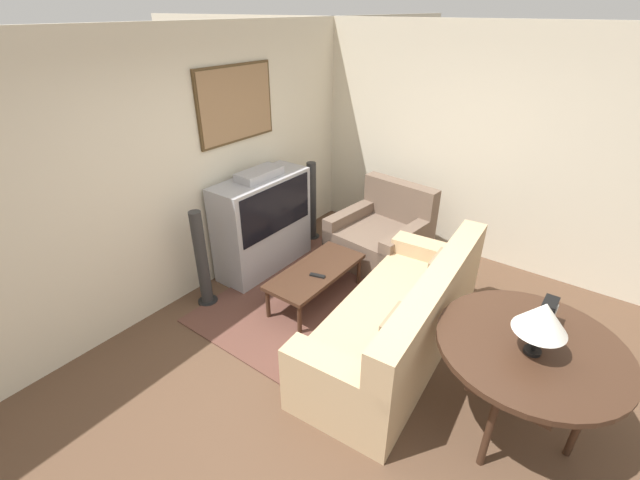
{
  "coord_description": "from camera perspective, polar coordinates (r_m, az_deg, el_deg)",
  "views": [
    {
      "loc": [
        -2.38,
        -1.41,
        2.81
      ],
      "look_at": [
        0.63,
        0.84,
        0.75
      ],
      "focal_mm": 24.0,
      "sensor_mm": 36.0,
      "label": 1
    }
  ],
  "objects": [
    {
      "name": "ground_plane",
      "position": [
        3.94,
        4.54,
        -16.86
      ],
      "size": [
        12.0,
        12.0,
        0.0
      ],
      "primitive_type": "plane",
      "color": "brown"
    },
    {
      "name": "wall_back",
      "position": [
        4.51,
        -18.3,
        8.51
      ],
      "size": [
        12.0,
        0.1,
        2.7
      ],
      "color": "beige",
      "rests_on": "ground_plane"
    },
    {
      "name": "wall_right",
      "position": [
        5.4,
        20.72,
        11.25
      ],
      "size": [
        0.06,
        12.0,
        2.7
      ],
      "color": "beige",
      "rests_on": "ground_plane"
    },
    {
      "name": "area_rug",
      "position": [
        4.72,
        -0.4,
        -7.69
      ],
      "size": [
        2.33,
        1.8,
        0.01
      ],
      "color": "brown",
      "rests_on": "ground_plane"
    },
    {
      "name": "tv",
      "position": [
        5.04,
        -7.61,
        2.29
      ],
      "size": [
        1.21,
        0.48,
        1.23
      ],
      "color": "#9E9EA3",
      "rests_on": "ground_plane"
    },
    {
      "name": "couch",
      "position": [
        3.96,
        10.63,
        -10.66
      ],
      "size": [
        2.3,
        1.05,
        0.93
      ],
      "rotation": [
        0.0,
        0.0,
        3.22
      ],
      "color": "tan",
      "rests_on": "ground_plane"
    },
    {
      "name": "armchair",
      "position": [
        5.36,
        8.14,
        0.39
      ],
      "size": [
        1.09,
        1.09,
        0.92
      ],
      "rotation": [
        0.0,
        0.0,
        -1.68
      ],
      "color": "brown",
      "rests_on": "ground_plane"
    },
    {
      "name": "coffee_table",
      "position": [
        4.5,
        -0.55,
        -4.38
      ],
      "size": [
        1.16,
        0.51,
        0.39
      ],
      "color": "#3D2619",
      "rests_on": "ground_plane"
    },
    {
      "name": "console_table",
      "position": [
        3.34,
        26.28,
        -13.2
      ],
      "size": [
        1.26,
        1.26,
        0.8
      ],
      "color": "#3D2619",
      "rests_on": "ground_plane"
    },
    {
      "name": "table_lamp",
      "position": [
        3.06,
        27.57,
        -9.17
      ],
      "size": [
        0.34,
        0.34,
        0.4
      ],
      "color": "black",
      "rests_on": "console_table"
    },
    {
      "name": "mantel_clock",
      "position": [
        3.42,
        28.03,
        -8.74
      ],
      "size": [
        0.16,
        0.1,
        0.23
      ],
      "color": "black",
      "rests_on": "console_table"
    },
    {
      "name": "remote",
      "position": [
        4.37,
        -0.34,
        -4.77
      ],
      "size": [
        0.09,
        0.17,
        0.02
      ],
      "color": "black",
      "rests_on": "coffee_table"
    },
    {
      "name": "speaker_tower_left",
      "position": [
        4.55,
        -15.47,
        -2.78
      ],
      "size": [
        0.21,
        0.21,
        1.07
      ],
      "color": "black",
      "rests_on": "ground_plane"
    },
    {
      "name": "speaker_tower_right",
      "position": [
        5.69,
        -1.13,
        4.9
      ],
      "size": [
        0.21,
        0.21,
        1.07
      ],
      "color": "black",
      "rests_on": "ground_plane"
    }
  ]
}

